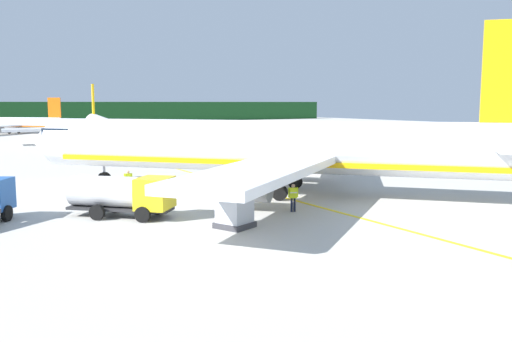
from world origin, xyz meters
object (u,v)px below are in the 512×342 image
Objects in this scene: airliner_mid_apron at (98,126)px; service_truck_fuel at (123,194)px; airliner_far_taxiway at (11,123)px; cargo_container_near at (235,210)px; crew_marshaller at (293,195)px; crew_loader_left at (128,180)px; airliner_foreground at (276,148)px.

service_truck_fuel is at bearing -103.66° from airliner_mid_apron.
airliner_mid_apron is at bearing -77.89° from airliner_far_taxiway.
airliner_far_taxiway is 102.21m from cargo_container_near.
cargo_container_near is 5.48m from crew_marshaller.
airliner_mid_apron is 20.48× the size of crew_loader_left.
airliner_mid_apron is at bearing 81.33° from cargo_container_near.
airliner_foreground is 14.70× the size of cargo_container_near.
airliner_foreground reaches higher than service_truck_fuel.
service_truck_fuel is (-12.10, -2.17, -1.99)m from airliner_foreground.
airliner_far_taxiway reaches higher than service_truck_fuel.
crew_marshaller is (5.13, 1.90, 0.08)m from cargo_container_near.
airliner_far_taxiway is at bearing 92.21° from crew_marshaller.
crew_loader_left is at bearing 147.50° from airliner_foreground.
cargo_container_near is at bearing -159.66° from crew_marshaller.
airliner_mid_apron is (1.85, 55.24, -0.54)m from airliner_foreground.
service_truck_fuel reaches higher than cargo_container_near.
crew_loader_left is (2.91, 8.03, -0.39)m from service_truck_fuel.
service_truck_fuel is at bearing -93.31° from airliner_far_taxiway.
airliner_far_taxiway is at bearing 89.29° from cargo_container_near.
service_truck_fuel is 7.22m from cargo_container_near.
airliner_far_taxiway is 3.78× the size of service_truck_fuel.
airliner_foreground is 5.69× the size of service_truck_fuel.
crew_marshaller is (9.44, -3.87, -0.38)m from service_truck_fuel.
cargo_container_near is (-9.64, -63.18, -1.90)m from airliner_mid_apron.
cargo_container_near is at bearing -90.71° from airliner_far_taxiway.
airliner_mid_apron reaches higher than airliner_far_taxiway.
crew_loader_left is at bearing -91.73° from airliner_far_taxiway.
service_truck_fuel is (-13.95, -57.41, -1.45)m from airliner_mid_apron.
airliner_foreground is 94.49m from airliner_far_taxiway.
crew_loader_left is (-2.67, -88.39, -1.18)m from airliner_far_taxiway.
airliner_far_taxiway is (-8.37, 39.02, -0.66)m from airliner_mid_apron.
airliner_mid_apron reaches higher than crew_loader_left.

